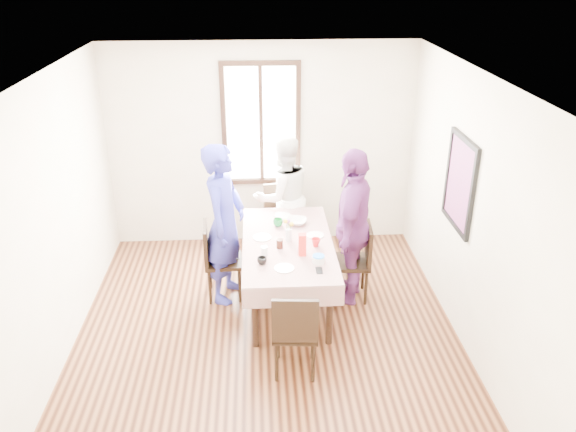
{
  "coord_description": "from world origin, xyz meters",
  "views": [
    {
      "loc": [
        -0.08,
        -5.0,
        3.67
      ],
      "look_at": [
        0.25,
        0.58,
        1.1
      ],
      "focal_mm": 35.83,
      "sensor_mm": 36.0,
      "label": 1
    }
  ],
  "objects_px": {
    "chair_right": "(351,262)",
    "chair_near": "(295,330)",
    "person_left": "(224,224)",
    "chair_far": "(282,221)",
    "person_far": "(282,196)",
    "person_right": "(351,226)",
    "dining_table": "(288,272)",
    "chair_left": "(224,261)"
  },
  "relations": [
    {
      "from": "chair_far",
      "to": "chair_right",
      "type": "bearing_deg",
      "value": 112.58
    },
    {
      "from": "chair_near",
      "to": "person_left",
      "type": "bearing_deg",
      "value": 121.97
    },
    {
      "from": "person_right",
      "to": "chair_far",
      "type": "bearing_deg",
      "value": -129.2
    },
    {
      "from": "person_left",
      "to": "person_right",
      "type": "height_order",
      "value": "person_left"
    },
    {
      "from": "person_far",
      "to": "chair_left",
      "type": "bearing_deg",
      "value": 33.78
    },
    {
      "from": "chair_near",
      "to": "person_far",
      "type": "distance_m",
      "value": 2.42
    },
    {
      "from": "chair_far",
      "to": "chair_near",
      "type": "height_order",
      "value": "same"
    },
    {
      "from": "chair_left",
      "to": "chair_far",
      "type": "relative_size",
      "value": 1.0
    },
    {
      "from": "chair_far",
      "to": "person_right",
      "type": "height_order",
      "value": "person_right"
    },
    {
      "from": "chair_near",
      "to": "person_left",
      "type": "relative_size",
      "value": 0.49
    },
    {
      "from": "person_right",
      "to": "dining_table",
      "type": "bearing_deg",
      "value": -66.25
    },
    {
      "from": "person_left",
      "to": "chair_near",
      "type": "bearing_deg",
      "value": -135.9
    },
    {
      "from": "chair_far",
      "to": "chair_near",
      "type": "bearing_deg",
      "value": 80.4
    },
    {
      "from": "dining_table",
      "to": "chair_right",
      "type": "bearing_deg",
      "value": 4.33
    },
    {
      "from": "person_left",
      "to": "person_right",
      "type": "bearing_deg",
      "value": -77.58
    },
    {
      "from": "chair_right",
      "to": "chair_far",
      "type": "relative_size",
      "value": 1.0
    },
    {
      "from": "person_left",
      "to": "chair_far",
      "type": "bearing_deg",
      "value": -17.24
    },
    {
      "from": "chair_right",
      "to": "person_left",
      "type": "bearing_deg",
      "value": 90.48
    },
    {
      "from": "chair_right",
      "to": "person_far",
      "type": "xyz_separation_m",
      "value": [
        -0.73,
        1.13,
        0.36
      ]
    },
    {
      "from": "chair_right",
      "to": "person_far",
      "type": "height_order",
      "value": "person_far"
    },
    {
      "from": "chair_near",
      "to": "chair_far",
      "type": "bearing_deg",
      "value": 94.74
    },
    {
      "from": "dining_table",
      "to": "person_far",
      "type": "xyz_separation_m",
      "value": [
        0.0,
        1.18,
        0.44
      ]
    },
    {
      "from": "chair_right",
      "to": "chair_near",
      "type": "xyz_separation_m",
      "value": [
        -0.73,
        -1.26,
        0.0
      ]
    },
    {
      "from": "person_far",
      "to": "person_right",
      "type": "bearing_deg",
      "value": 101.16
    },
    {
      "from": "dining_table",
      "to": "person_left",
      "type": "relative_size",
      "value": 0.95
    },
    {
      "from": "person_left",
      "to": "chair_left",
      "type": "bearing_deg",
      "value": 106.87
    },
    {
      "from": "chair_left",
      "to": "person_right",
      "type": "relative_size",
      "value": 0.5
    },
    {
      "from": "person_far",
      "to": "chair_far",
      "type": "bearing_deg",
      "value": -110.83
    },
    {
      "from": "person_left",
      "to": "dining_table",
      "type": "bearing_deg",
      "value": -86.26
    },
    {
      "from": "dining_table",
      "to": "person_far",
      "type": "relative_size",
      "value": 1.08
    },
    {
      "from": "chair_near",
      "to": "person_left",
      "type": "distance_m",
      "value": 1.61
    },
    {
      "from": "person_left",
      "to": "person_far",
      "type": "relative_size",
      "value": 1.14
    },
    {
      "from": "chair_far",
      "to": "person_far",
      "type": "distance_m",
      "value": 0.36
    },
    {
      "from": "chair_far",
      "to": "person_far",
      "type": "xyz_separation_m",
      "value": [
        0.0,
        -0.02,
        0.36
      ]
    },
    {
      "from": "chair_right",
      "to": "person_far",
      "type": "distance_m",
      "value": 1.39
    },
    {
      "from": "chair_left",
      "to": "person_far",
      "type": "bearing_deg",
      "value": 141.34
    },
    {
      "from": "chair_left",
      "to": "person_far",
      "type": "height_order",
      "value": "person_far"
    },
    {
      "from": "chair_left",
      "to": "chair_near",
      "type": "bearing_deg",
      "value": 24.6
    },
    {
      "from": "chair_near",
      "to": "person_far",
      "type": "relative_size",
      "value": 0.56
    },
    {
      "from": "chair_right",
      "to": "chair_near",
      "type": "distance_m",
      "value": 1.46
    },
    {
      "from": "person_far",
      "to": "dining_table",
      "type": "bearing_deg",
      "value": 69.17
    },
    {
      "from": "chair_left",
      "to": "person_far",
      "type": "relative_size",
      "value": 0.56
    }
  ]
}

